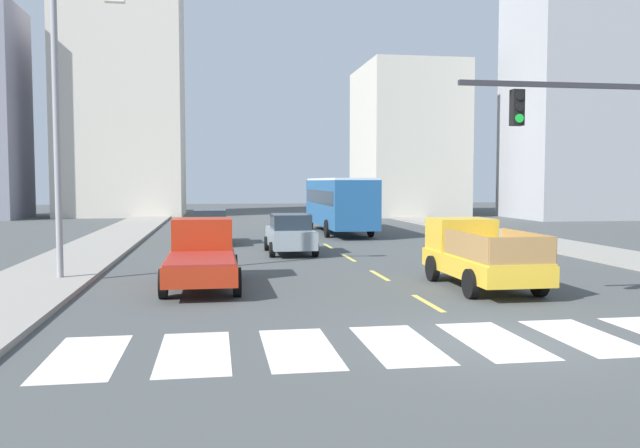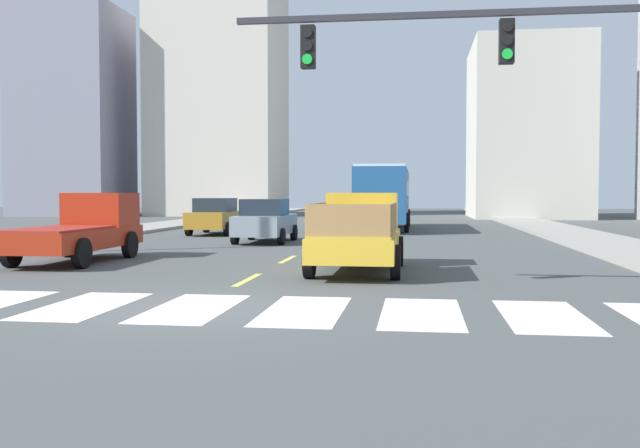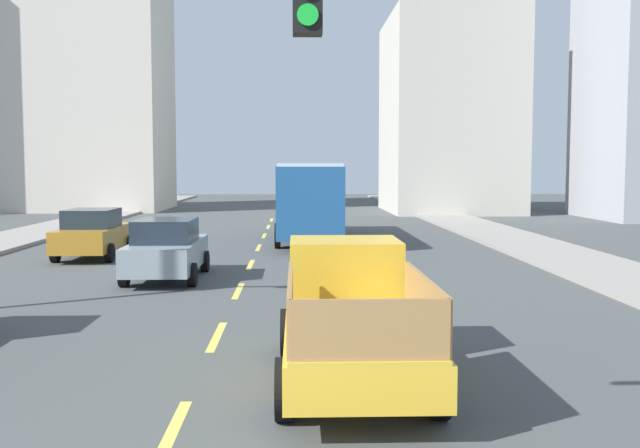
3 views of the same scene
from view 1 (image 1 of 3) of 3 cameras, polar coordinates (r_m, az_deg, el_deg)
The scene contains 25 objects.
ground_plane at distance 13.47m, azimuth 14.90°, elevation -9.82°, with size 160.00×160.00×0.00m, color #464B4B.
sidewalk_right at distance 34.18m, azimuth 19.19°, elevation -1.59°, with size 3.28×110.00×0.15m, color gray.
sidewalk_left at distance 30.58m, azimuth -19.34°, elevation -2.20°, with size 3.28×110.00×0.15m, color gray.
crosswalk_stripe_0 at distance 12.56m, azimuth -19.91°, elevation -10.88°, with size 1.30×3.14×0.01m, color silver.
crosswalk_stripe_1 at distance 12.35m, azimuth -10.92°, elevation -10.98°, with size 1.30×3.14×0.01m, color silver.
crosswalk_stripe_2 at distance 12.44m, azimuth -1.85°, elevation -10.81°, with size 1.30×3.14×0.01m, color silver.
crosswalk_stripe_3 at distance 12.82m, azimuth 6.88°, elevation -10.39°, with size 1.30×3.14×0.01m, color silver.
crosswalk_stripe_4 at distance 13.46m, azimuth 14.90°, elevation -9.80°, with size 1.30×3.14×0.01m, color silver.
crosswalk_stripe_5 at distance 14.34m, azimuth 22.05°, elevation -9.11°, with size 1.30×3.14×0.01m, color silver.
lane_dash_0 at distance 17.11m, azimuth 9.41°, elevation -6.83°, with size 0.16×2.40×0.01m, color #D7C650.
lane_dash_1 at distance 21.85m, azimuth 5.22°, elevation -4.50°, with size 0.16×2.40×0.01m, color #D7C650.
lane_dash_2 at distance 26.68m, azimuth 2.56°, elevation -2.99°, with size 0.16×2.40×0.01m, color #D7C650.
lane_dash_3 at distance 31.56m, azimuth 0.72°, elevation -1.94°, with size 0.16×2.40×0.01m, color #D7C650.
lane_dash_4 at distance 36.48m, azimuth -0.63°, elevation -1.17°, with size 0.16×2.40×0.01m, color #D7C650.
lane_dash_5 at distance 41.41m, azimuth -1.65°, elevation -0.58°, with size 0.16×2.40×0.01m, color #D7C650.
lane_dash_6 at distance 46.36m, azimuth -2.46°, elevation -0.12°, with size 0.16×2.40×0.01m, color #D7C650.
lane_dash_7 at distance 51.32m, azimuth -3.11°, elevation 0.25°, with size 0.16×2.40×0.01m, color #D7C650.
pickup_stakebed at distance 20.05m, azimuth 13.52°, elevation -2.64°, with size 2.18×5.20×1.96m.
pickup_dark at distance 19.88m, azimuth -10.30°, elevation -2.69°, with size 2.18×5.20×1.96m.
city_bus at distance 39.39m, azimuth 1.68°, elevation 2.04°, with size 2.72×10.80×3.32m.
sedan_near_left at distance 33.09m, azimuth -9.59°, elevation -0.24°, with size 2.02×4.40×1.72m.
sedan_far at distance 28.26m, azimuth -2.63°, elevation -0.86°, with size 2.02×4.40×1.72m.
streetlight_left at distance 21.72m, azimuth -21.65°, elevation 8.35°, with size 2.20×0.28×9.00m.
block_mid_left at distance 63.23m, azimuth -16.94°, elevation 11.93°, with size 10.77×9.52×24.60m, color beige.
block_mid_right at distance 61.65m, azimuth 7.61°, elevation 7.17°, with size 8.59×11.02×13.69m, color beige.
Camera 1 is at (-5.38, -11.94, 3.13)m, focal length 36.59 mm.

